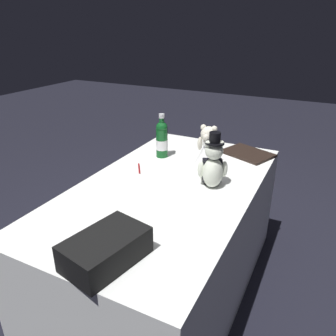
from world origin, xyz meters
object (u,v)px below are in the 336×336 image
object	(u,v)px
teddy_bear_groom	(213,165)
signing_pen	(139,169)
teddy_bear_bride	(209,146)
champagne_bottle	(162,139)
gift_case_black	(106,249)
guestbook	(248,153)

from	to	relation	value
teddy_bear_groom	signing_pen	world-z (taller)	teddy_bear_groom
teddy_bear_bride	signing_pen	world-z (taller)	teddy_bear_bride
teddy_bear_groom	signing_pen	bearing A→B (deg)	-90.58
signing_pen	champagne_bottle	bearing A→B (deg)	174.83
teddy_bear_groom	signing_pen	xyz separation A→B (m)	(-0.00, -0.46, -0.11)
champagne_bottle	signing_pen	distance (m)	0.27
teddy_bear_groom	gift_case_black	size ratio (longest dim) A/B	0.90
guestbook	signing_pen	bearing A→B (deg)	-21.49
teddy_bear_bride	guestbook	world-z (taller)	teddy_bear_bride
gift_case_black	teddy_bear_bride	bearing A→B (deg)	179.76
teddy_bear_groom	gift_case_black	world-z (taller)	teddy_bear_groom
teddy_bear_bride	signing_pen	xyz separation A→B (m)	(0.28, -0.33, -0.10)
teddy_bear_bride	signing_pen	bearing A→B (deg)	-48.86
teddy_bear_groom	teddy_bear_bride	distance (m)	0.32
gift_case_black	guestbook	size ratio (longest dim) A/B	1.10
signing_pen	gift_case_black	size ratio (longest dim) A/B	0.38
champagne_bottle	signing_pen	xyz separation A→B (m)	(0.25, -0.02, -0.12)
gift_case_black	guestbook	distance (m)	1.29
champagne_bottle	signing_pen	bearing A→B (deg)	-5.17
teddy_bear_bride	teddy_bear_groom	bearing A→B (deg)	24.23
teddy_bear_bride	champagne_bottle	bearing A→B (deg)	-83.04
champagne_bottle	signing_pen	size ratio (longest dim) A/B	2.24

